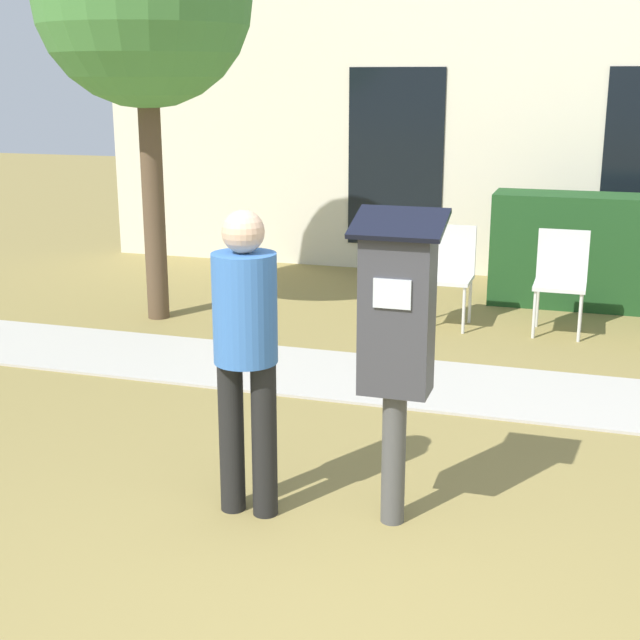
# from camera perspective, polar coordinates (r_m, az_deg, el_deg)

# --- Properties ---
(sidewalk) EXTENTS (12.00, 1.10, 0.02)m
(sidewalk) POSITION_cam_1_polar(r_m,az_deg,el_deg) (6.58, 9.03, -4.28)
(sidewalk) COLOR #B7B2A8
(sidewalk) RESTS_ON ground
(building_facade) EXTENTS (10.00, 0.26, 3.20)m
(building_facade) POSITION_cam_1_polar(r_m,az_deg,el_deg) (10.22, 12.89, 11.57)
(building_facade) COLOR beige
(building_facade) RESTS_ON ground
(parking_meter) EXTENTS (0.44, 0.31, 1.59)m
(parking_meter) POSITION_cam_1_polar(r_m,az_deg,el_deg) (4.30, 4.92, -0.61)
(parking_meter) COLOR #4C4C4C
(parking_meter) RESTS_ON ground
(person_standing) EXTENTS (0.32, 0.32, 1.58)m
(person_standing) POSITION_cam_1_polar(r_m,az_deg,el_deg) (4.42, -4.78, -1.33)
(person_standing) COLOR black
(person_standing) RESTS_ON ground
(outdoor_chair_left) EXTENTS (0.44, 0.44, 0.90)m
(outdoor_chair_left) POSITION_cam_1_polar(r_m,az_deg,el_deg) (8.15, 8.25, 3.36)
(outdoor_chair_left) COLOR silver
(outdoor_chair_left) RESTS_ON ground
(outdoor_chair_middle) EXTENTS (0.44, 0.44, 0.90)m
(outdoor_chair_middle) POSITION_cam_1_polar(r_m,az_deg,el_deg) (8.10, 15.18, 2.90)
(outdoor_chair_middle) COLOR silver
(outdoor_chair_middle) RESTS_ON ground
(hedge_row) EXTENTS (2.54, 0.60, 1.10)m
(hedge_row) POSITION_cam_1_polar(r_m,az_deg,el_deg) (9.11, 18.96, 4.08)
(hedge_row) COLOR #1E471E
(hedge_row) RESTS_ON ground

